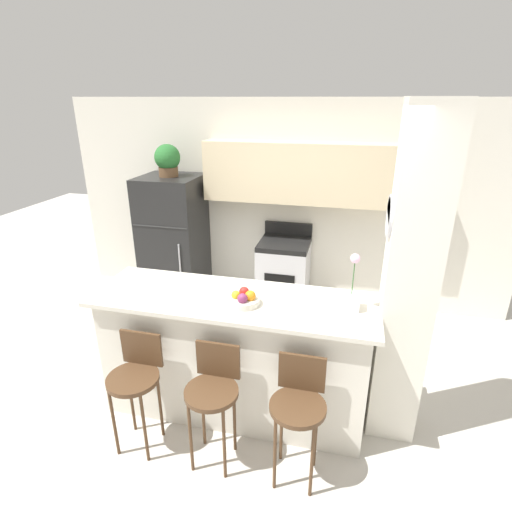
# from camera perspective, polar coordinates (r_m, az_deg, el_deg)

# --- Properties ---
(ground_plane) EXTENTS (14.00, 14.00, 0.00)m
(ground_plane) POSITION_cam_1_polar(r_m,az_deg,el_deg) (3.77, -2.94, -20.74)
(ground_plane) COLOR beige
(wall_back) EXTENTS (5.60, 0.38, 2.55)m
(wall_back) POSITION_cam_1_polar(r_m,az_deg,el_deg) (4.97, 5.44, 8.97)
(wall_back) COLOR silver
(wall_back) RESTS_ON ground_plane
(pillar_right) EXTENTS (0.38, 0.32, 2.55)m
(pillar_right) POSITION_cam_1_polar(r_m,az_deg,el_deg) (3.07, 20.94, -4.10)
(pillar_right) COLOR silver
(pillar_right) RESTS_ON ground_plane
(counter_bar) EXTENTS (2.25, 0.72, 1.09)m
(counter_bar) POSITION_cam_1_polar(r_m,az_deg,el_deg) (3.42, -3.11, -13.97)
(counter_bar) COLOR silver
(counter_bar) RESTS_ON ground_plane
(refrigerator) EXTENTS (0.73, 0.74, 1.65)m
(refrigerator) POSITION_cam_1_polar(r_m,az_deg,el_deg) (5.24, -11.63, 2.16)
(refrigerator) COLOR black
(refrigerator) RESTS_ON ground_plane
(stove_range) EXTENTS (0.60, 0.61, 1.07)m
(stove_range) POSITION_cam_1_polar(r_m,az_deg,el_deg) (5.04, 3.97, -2.73)
(stove_range) COLOR silver
(stove_range) RESTS_ON ground_plane
(bar_stool_left) EXTENTS (0.38, 0.38, 0.93)m
(bar_stool_left) POSITION_cam_1_polar(r_m,az_deg,el_deg) (3.22, -16.79, -16.19)
(bar_stool_left) COLOR #4C331E
(bar_stool_left) RESTS_ON ground_plane
(bar_stool_mid) EXTENTS (0.38, 0.38, 0.93)m
(bar_stool_mid) POSITION_cam_1_polar(r_m,az_deg,el_deg) (3.00, -6.11, -18.48)
(bar_stool_mid) COLOR #4C331E
(bar_stool_mid) RESTS_ON ground_plane
(bar_stool_right) EXTENTS (0.38, 0.38, 0.93)m
(bar_stool_right) POSITION_cam_1_polar(r_m,az_deg,el_deg) (2.89, 6.09, -20.32)
(bar_stool_right) COLOR #4C331E
(bar_stool_right) RESTS_ON ground_plane
(potted_plant_on_fridge) EXTENTS (0.31, 0.31, 0.38)m
(potted_plant_on_fridge) POSITION_cam_1_polar(r_m,az_deg,el_deg) (5.00, -12.52, 13.28)
(potted_plant_on_fridge) COLOR brown
(potted_plant_on_fridge) RESTS_ON refrigerator
(orchid_vase) EXTENTS (0.12, 0.12, 0.44)m
(orchid_vase) POSITION_cam_1_polar(r_m,az_deg,el_deg) (3.01, 13.50, -5.41)
(orchid_vase) COLOR white
(orchid_vase) RESTS_ON counter_bar
(fruit_bowl) EXTENTS (0.25, 0.25, 0.12)m
(fruit_bowl) POSITION_cam_1_polar(r_m,az_deg,el_deg) (3.03, -1.78, -6.14)
(fruit_bowl) COLOR silver
(fruit_bowl) RESTS_ON counter_bar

